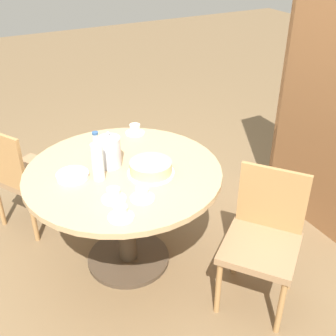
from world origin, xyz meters
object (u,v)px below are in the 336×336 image
chair_b (23,173)px  cup_b (114,195)px  chair_a (263,237)px  coffee_pot (109,151)px  cup_d (135,130)px  cup_c (121,213)px  water_bottle (98,161)px  bookshelf (336,107)px  cup_a (142,194)px  cake_main (151,168)px

chair_b → cup_b: 1.08m
chair_a → cup_b: size_ratio=6.20×
coffee_pot → cup_d: 0.47m
cup_c → water_bottle: bearing=175.8°
bookshelf → coffee_pot: size_ratio=8.19×
coffee_pot → cup_a: bearing=3.3°
cake_main → cup_a: 0.26m
chair_b → cup_a: size_ratio=6.20×
chair_a → cup_a: chair_a is taller
cup_c → chair_b: bearing=-164.9°
chair_b → cake_main: 1.10m
coffee_pot → cake_main: 0.28m
cup_a → chair_a: bearing=62.3°
water_bottle → cup_b: bearing=-0.7°
water_bottle → cake_main: (0.09, 0.29, -0.09)m
chair_a → cup_d: bearing=158.0°
chair_b → coffee_pot: (0.63, 0.46, 0.38)m
bookshelf → water_bottle: 1.70m
cup_b → cup_c: (0.17, -0.03, 0.00)m
chair_b → coffee_pot: size_ratio=3.62×
cup_a → chair_b: bearing=-155.5°
cup_a → cup_b: same height
chair_a → chair_b: bearing=-179.9°
chair_b → cup_d: (0.29, 0.77, 0.30)m
cake_main → cup_b: (0.15, -0.30, -0.01)m
coffee_pot → water_bottle: bearing=-44.9°
cake_main → cup_d: bearing=165.6°
cup_a → cup_c: bearing=-58.7°
cup_a → cup_b: (-0.06, -0.14, 0.00)m
chair_a → cup_d: chair_a is taller
bookshelf → cup_d: bookshelf is taller
cup_a → cup_b: 0.16m
cake_main → cup_c: bearing=-45.8°
cup_c → chair_a: bearing=74.3°
coffee_pot → cup_d: (-0.34, 0.32, -0.08)m
chair_a → bookshelf: (-0.45, 0.93, 0.46)m
chair_a → water_bottle: 1.06m
cup_c → cake_main: bearing=134.2°
water_bottle → cup_a: water_bottle is taller
cup_c → bookshelf: bearing=97.6°
water_bottle → cup_b: (0.24, -0.00, -0.10)m
cake_main → cup_b: size_ratio=2.10×
coffee_pot → cup_c: (0.52, -0.14, -0.08)m
cake_main → bookshelf: bearing=86.5°
water_bottle → cup_b: water_bottle is taller
chair_b → water_bottle: size_ratio=2.75×
cup_b → cup_d: same height
chair_a → cup_c: size_ratio=6.20×
chair_b → cake_main: bearing=-173.8°
coffee_pot → cup_d: coffee_pot is taller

